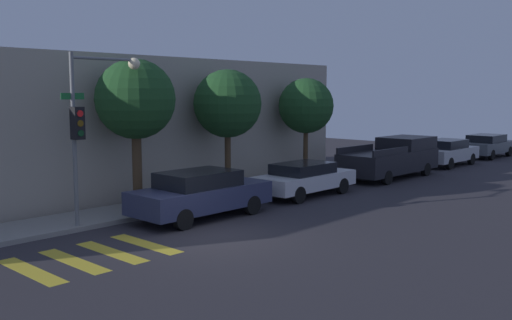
{
  "coord_description": "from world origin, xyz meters",
  "views": [
    {
      "loc": [
        -10.13,
        -11.07,
        3.89
      ],
      "look_at": [
        4.0,
        2.1,
        1.6
      ],
      "focal_mm": 40.0,
      "sensor_mm": 36.0,
      "label": 1
    }
  ],
  "objects_px": {
    "sedan_tail_of_row": "(487,145)",
    "tree_midblock": "(227,104)",
    "sedan_middle": "(304,178)",
    "tree_far_end": "(306,106)",
    "traffic_light_pole": "(91,111)",
    "pickup_truck": "(392,158)",
    "sedan_far_end": "(447,152)",
    "tree_near_corner": "(136,100)",
    "sedan_near_corner": "(201,193)"
  },
  "relations": [
    {
      "from": "sedan_middle",
      "to": "sedan_tail_of_row",
      "type": "xyz_separation_m",
      "value": [
        17.8,
        0.0,
        0.05
      ]
    },
    {
      "from": "tree_near_corner",
      "to": "sedan_far_end",
      "type": "bearing_deg",
      "value": -7.28
    },
    {
      "from": "traffic_light_pole",
      "to": "sedan_middle",
      "type": "bearing_deg",
      "value": -8.83
    },
    {
      "from": "sedan_middle",
      "to": "sedan_tail_of_row",
      "type": "relative_size",
      "value": 0.96
    },
    {
      "from": "sedan_near_corner",
      "to": "tree_far_end",
      "type": "height_order",
      "value": "tree_far_end"
    },
    {
      "from": "traffic_light_pole",
      "to": "pickup_truck",
      "type": "relative_size",
      "value": 0.87
    },
    {
      "from": "traffic_light_pole",
      "to": "tree_near_corner",
      "type": "xyz_separation_m",
      "value": [
        2.26,
        1.05,
        0.28
      ]
    },
    {
      "from": "sedan_tail_of_row",
      "to": "tree_midblock",
      "type": "xyz_separation_m",
      "value": [
        -19.56,
        2.32,
        2.73
      ]
    },
    {
      "from": "tree_far_end",
      "to": "sedan_near_corner",
      "type": "bearing_deg",
      "value": -164.25
    },
    {
      "from": "sedan_near_corner",
      "to": "sedan_far_end",
      "type": "bearing_deg",
      "value": 0.0
    },
    {
      "from": "traffic_light_pole",
      "to": "tree_far_end",
      "type": "distance_m",
      "value": 11.25
    },
    {
      "from": "traffic_light_pole",
      "to": "pickup_truck",
      "type": "bearing_deg",
      "value": -4.93
    },
    {
      "from": "sedan_near_corner",
      "to": "sedan_tail_of_row",
      "type": "bearing_deg",
      "value": 0.0
    },
    {
      "from": "tree_midblock",
      "to": "tree_far_end",
      "type": "relative_size",
      "value": 1.05
    },
    {
      "from": "pickup_truck",
      "to": "tree_near_corner",
      "type": "bearing_deg",
      "value": 169.44
    },
    {
      "from": "tree_midblock",
      "to": "pickup_truck",
      "type": "bearing_deg",
      "value": -15.62
    },
    {
      "from": "tree_midblock",
      "to": "sedan_far_end",
      "type": "bearing_deg",
      "value": -9.41
    },
    {
      "from": "sedan_near_corner",
      "to": "tree_near_corner",
      "type": "xyz_separation_m",
      "value": [
        -0.71,
        2.32,
        2.87
      ]
    },
    {
      "from": "sedan_far_end",
      "to": "tree_near_corner",
      "type": "height_order",
      "value": "tree_near_corner"
    },
    {
      "from": "traffic_light_pole",
      "to": "sedan_far_end",
      "type": "xyz_separation_m",
      "value": [
        20.43,
        -1.27,
        -2.62
      ]
    },
    {
      "from": "sedan_tail_of_row",
      "to": "tree_near_corner",
      "type": "height_order",
      "value": "tree_near_corner"
    },
    {
      "from": "traffic_light_pole",
      "to": "tree_midblock",
      "type": "bearing_deg",
      "value": 9.34
    },
    {
      "from": "sedan_tail_of_row",
      "to": "sedan_near_corner",
      "type": "bearing_deg",
      "value": -180.0
    },
    {
      "from": "traffic_light_pole",
      "to": "sedan_middle",
      "type": "xyz_separation_m",
      "value": [
        8.17,
        -1.27,
        -2.68
      ]
    },
    {
      "from": "sedan_middle",
      "to": "sedan_tail_of_row",
      "type": "distance_m",
      "value": 17.8
    },
    {
      "from": "sedan_far_end",
      "to": "traffic_light_pole",
      "type": "bearing_deg",
      "value": 176.45
    },
    {
      "from": "traffic_light_pole",
      "to": "tree_near_corner",
      "type": "distance_m",
      "value": 2.51
    },
    {
      "from": "sedan_middle",
      "to": "tree_midblock",
      "type": "relative_size",
      "value": 0.91
    },
    {
      "from": "sedan_far_end",
      "to": "tree_near_corner",
      "type": "xyz_separation_m",
      "value": [
        -18.17,
        2.32,
        2.91
      ]
    },
    {
      "from": "sedan_middle",
      "to": "sedan_far_end",
      "type": "relative_size",
      "value": 0.99
    },
    {
      "from": "sedan_far_end",
      "to": "tree_far_end",
      "type": "xyz_separation_m",
      "value": [
        -9.22,
        2.32,
        2.56
      ]
    },
    {
      "from": "sedan_tail_of_row",
      "to": "tree_far_end",
      "type": "bearing_deg",
      "value": 171.06
    },
    {
      "from": "sedan_middle",
      "to": "tree_midblock",
      "type": "height_order",
      "value": "tree_midblock"
    },
    {
      "from": "sedan_middle",
      "to": "tree_far_end",
      "type": "height_order",
      "value": "tree_far_end"
    },
    {
      "from": "tree_far_end",
      "to": "sedan_middle",
      "type": "bearing_deg",
      "value": -142.6
    },
    {
      "from": "sedan_tail_of_row",
      "to": "tree_midblock",
      "type": "distance_m",
      "value": 19.89
    },
    {
      "from": "pickup_truck",
      "to": "tree_near_corner",
      "type": "xyz_separation_m",
      "value": [
        -12.46,
        2.32,
        2.74
      ]
    },
    {
      "from": "sedan_middle",
      "to": "pickup_truck",
      "type": "distance_m",
      "value": 6.55
    },
    {
      "from": "sedan_tail_of_row",
      "to": "tree_far_end",
      "type": "xyz_separation_m",
      "value": [
        -14.76,
        2.32,
        2.57
      ]
    },
    {
      "from": "pickup_truck",
      "to": "tree_far_end",
      "type": "xyz_separation_m",
      "value": [
        -3.51,
        2.32,
        2.39
      ]
    },
    {
      "from": "tree_near_corner",
      "to": "tree_midblock",
      "type": "bearing_deg",
      "value": 0.0
    },
    {
      "from": "traffic_light_pole",
      "to": "sedan_near_corner",
      "type": "height_order",
      "value": "traffic_light_pole"
    },
    {
      "from": "pickup_truck",
      "to": "sedan_tail_of_row",
      "type": "height_order",
      "value": "pickup_truck"
    },
    {
      "from": "sedan_middle",
      "to": "sedan_far_end",
      "type": "bearing_deg",
      "value": 0.0
    },
    {
      "from": "sedan_near_corner",
      "to": "tree_far_end",
      "type": "bearing_deg",
      "value": 15.75
    },
    {
      "from": "sedan_near_corner",
      "to": "tree_midblock",
      "type": "relative_size",
      "value": 0.97
    },
    {
      "from": "tree_far_end",
      "to": "traffic_light_pole",
      "type": "bearing_deg",
      "value": -174.63
    },
    {
      "from": "traffic_light_pole",
      "to": "tree_midblock",
      "type": "relative_size",
      "value": 1.05
    },
    {
      "from": "sedan_middle",
      "to": "pickup_truck",
      "type": "bearing_deg",
      "value": 0.0
    },
    {
      "from": "traffic_light_pole",
      "to": "tree_far_end",
      "type": "relative_size",
      "value": 1.11
    }
  ]
}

